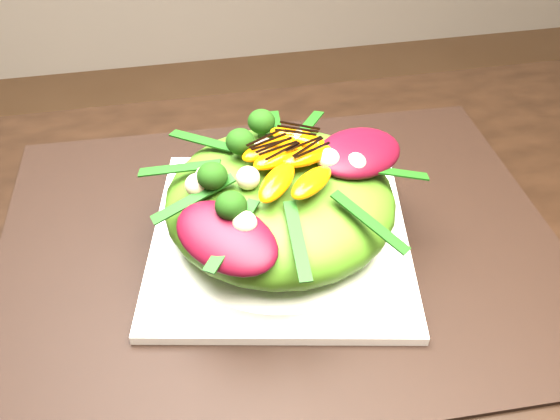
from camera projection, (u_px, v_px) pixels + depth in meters
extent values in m
cube|color=black|center=(502.00, 342.00, 0.54)|extent=(1.60, 0.90, 0.75)
cube|color=black|center=(280.00, 242.00, 0.61)|extent=(0.58, 0.45, 0.00)
cube|color=white|center=(280.00, 237.00, 0.60)|extent=(0.30, 0.30, 0.01)
cylinder|color=white|center=(280.00, 228.00, 0.59)|extent=(0.26, 0.26, 0.02)
ellipsoid|color=#467916|center=(280.00, 200.00, 0.57)|extent=(0.24, 0.24, 0.08)
ellipsoid|color=#410712|center=(359.00, 153.00, 0.56)|extent=(0.11, 0.10, 0.02)
ellipsoid|color=orange|center=(271.00, 144.00, 0.56)|extent=(0.06, 0.03, 0.01)
sphere|color=black|center=(216.00, 139.00, 0.56)|extent=(0.05, 0.05, 0.04)
sphere|color=beige|center=(324.00, 185.00, 0.51)|extent=(0.02, 0.02, 0.02)
cube|color=black|center=(271.00, 137.00, 0.55)|extent=(0.04, 0.01, 0.00)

